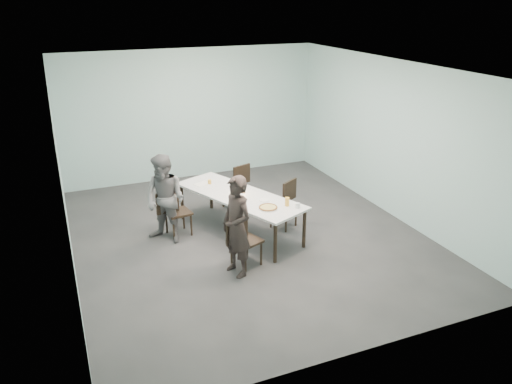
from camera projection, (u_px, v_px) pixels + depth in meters
name	position (u px, v px, depth m)	size (l,w,h in m)	color
ground	(248.00, 235.00, 9.11)	(7.00, 7.00, 0.00)	#333335
room_shell	(247.00, 127.00, 8.37)	(6.02, 7.02, 3.01)	#A2CBCB
table	(239.00, 197.00, 8.98)	(1.85, 2.74, 0.75)	white
chair_near_left	(242.00, 238.00, 7.90)	(0.65, 0.54, 0.87)	black
chair_far_left	(174.00, 210.00, 8.94)	(0.64, 0.48, 0.87)	black
chair_near_right	(286.00, 201.00, 9.33)	(0.64, 0.58, 0.87)	black
chair_far_right	(238.00, 184.00, 10.18)	(0.65, 0.53, 0.87)	black
diner_near	(237.00, 227.00, 7.59)	(0.59, 0.39, 1.61)	black
diner_far	(165.00, 199.00, 8.63)	(0.77, 0.60, 1.59)	slate
pizza	(268.00, 207.00, 8.37)	(0.34, 0.34, 0.04)	white
side_plate	(264.00, 200.00, 8.70)	(0.18, 0.18, 0.01)	white
beer_glass	(287.00, 202.00, 8.46)	(0.08, 0.08, 0.15)	gold
water_tumbler	(297.00, 205.00, 8.38)	(0.08, 0.08, 0.09)	silver
tealight	(239.00, 193.00, 8.96)	(0.06, 0.06, 0.05)	silver
amber_tumbler	(210.00, 182.00, 9.45)	(0.07, 0.07, 0.08)	gold
menu	(203.00, 184.00, 9.45)	(0.30, 0.22, 0.01)	silver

